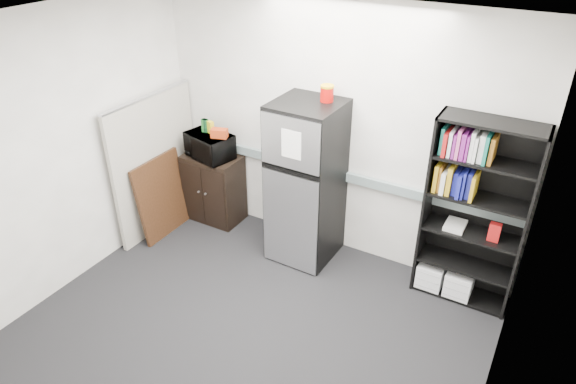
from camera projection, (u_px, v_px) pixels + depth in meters
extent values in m
plane|color=black|center=(244.00, 337.00, 4.63)|extent=(4.00, 4.00, 0.00)
cube|color=beige|center=(334.00, 133.00, 5.27)|extent=(4.00, 0.02, 2.70)
cube|color=beige|center=(509.00, 298.00, 3.10)|extent=(0.02, 3.50, 2.70)
cube|color=beige|center=(62.00, 155.00, 4.82)|extent=(0.02, 3.50, 2.70)
cube|color=white|center=(226.00, 32.00, 3.28)|extent=(4.00, 3.50, 0.02)
cube|color=gray|center=(331.00, 172.00, 5.48)|extent=(3.92, 0.05, 0.10)
cube|color=white|center=(304.00, 108.00, 5.32)|extent=(0.14, 0.00, 0.10)
cube|color=black|center=(427.00, 204.00, 4.87)|extent=(0.02, 0.34, 1.85)
cube|color=black|center=(526.00, 229.00, 4.50)|extent=(0.02, 0.34, 1.85)
cube|color=black|center=(478.00, 208.00, 4.81)|extent=(0.90, 0.02, 1.85)
cube|color=black|center=(495.00, 123.00, 4.23)|extent=(0.90, 0.34, 0.02)
cube|color=black|center=(458.00, 292.00, 5.14)|extent=(0.85, 0.32, 0.03)
cube|color=black|center=(464.00, 264.00, 4.96)|extent=(0.85, 0.32, 0.03)
cube|color=black|center=(471.00, 233.00, 4.78)|extent=(0.85, 0.32, 0.02)
cube|color=black|center=(478.00, 198.00, 4.59)|extent=(0.85, 0.32, 0.02)
cube|color=black|center=(486.00, 161.00, 4.41)|extent=(0.85, 0.32, 0.02)
cube|color=white|center=(432.00, 273.00, 5.18)|extent=(0.25, 0.30, 0.25)
cube|color=white|center=(460.00, 282.00, 5.06)|extent=(0.25, 0.30, 0.25)
cube|color=#A29B8F|center=(156.00, 164.00, 5.86)|extent=(0.05, 1.30, 1.60)
cube|color=#B2B2B7|center=(147.00, 97.00, 5.46)|extent=(0.06, 1.30, 0.02)
cube|color=black|center=(214.00, 188.00, 6.17)|extent=(0.67, 0.42, 0.83)
cube|color=black|center=(192.00, 192.00, 6.08)|extent=(0.31, 0.01, 0.73)
cube|color=black|center=(214.00, 199.00, 5.94)|extent=(0.31, 0.01, 0.73)
cylinder|color=#B2B2B7|center=(198.00, 192.00, 6.00)|extent=(0.02, 0.02, 0.02)
cylinder|color=#B2B2B7|center=(205.00, 194.00, 5.96)|extent=(0.02, 0.02, 0.02)
imported|color=black|center=(209.00, 146.00, 5.88)|extent=(0.60, 0.47, 0.29)
cube|color=#1A5C20|center=(205.00, 126.00, 5.82)|extent=(0.08, 0.06, 0.15)
cube|color=#0C361B|center=(205.00, 126.00, 5.82)|extent=(0.08, 0.06, 0.15)
cube|color=gold|center=(211.00, 127.00, 5.79)|extent=(0.08, 0.07, 0.14)
cube|color=#B83712|center=(219.00, 133.00, 5.70)|extent=(0.20, 0.15, 0.10)
cube|color=black|center=(306.00, 183.00, 5.34)|extent=(0.67, 0.67, 1.73)
cube|color=silver|center=(290.00, 144.00, 4.79)|extent=(0.63, 0.03, 0.52)
cube|color=silver|center=(290.00, 223.00, 5.23)|extent=(0.63, 0.03, 1.11)
cube|color=black|center=(289.00, 172.00, 4.93)|extent=(0.63, 0.02, 0.03)
cube|color=white|center=(291.00, 145.00, 4.77)|extent=(0.21, 0.01, 0.28)
cube|color=black|center=(308.00, 103.00, 4.90)|extent=(0.67, 0.67, 0.02)
cylinder|color=#AB0B07|center=(327.00, 93.00, 4.89)|extent=(0.13, 0.13, 0.16)
cylinder|color=gold|center=(327.00, 84.00, 4.84)|extent=(0.13, 0.13, 0.02)
cube|color=black|center=(162.00, 196.00, 5.89)|extent=(0.16, 0.73, 0.93)
cube|color=beige|center=(164.00, 197.00, 5.88)|extent=(0.11, 0.62, 0.79)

